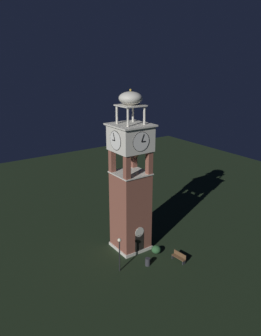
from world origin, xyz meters
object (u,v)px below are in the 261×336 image
lamp_post (119,248)px  trash_bin (148,262)px  clock_tower (131,188)px  park_bench (179,257)px

lamp_post → trash_bin: lamp_post is taller
lamp_post → trash_bin: 3.61m
clock_tower → park_bench: size_ratio=10.43×
clock_tower → park_bench: 8.61m
clock_tower → lamp_post: size_ratio=4.77×
clock_tower → park_bench: clock_tower is taller
lamp_post → trash_bin: bearing=-16.5°
lamp_post → trash_bin: (2.81, -0.83, -2.11)m
trash_bin → lamp_post: bearing=163.5°
clock_tower → trash_bin: size_ratio=21.33×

